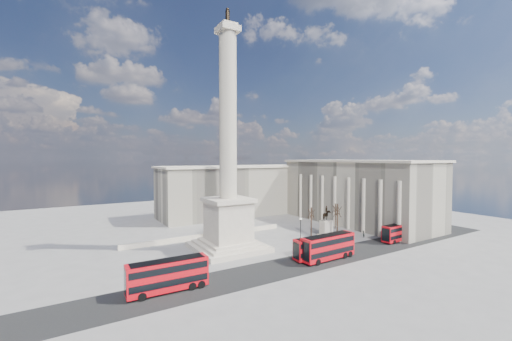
{
  "coord_description": "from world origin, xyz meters",
  "views": [
    {
      "loc": [
        -29.08,
        -53.61,
        19.16
      ],
      "look_at": [
        4.29,
        0.89,
        16.63
      ],
      "focal_mm": 22.0,
      "sensor_mm": 36.0,
      "label": 1
    }
  ],
  "objects": [
    {
      "name": "ground",
      "position": [
        0.0,
        0.0,
        0.0
      ],
      "size": [
        180.0,
        180.0,
        0.0
      ],
      "primitive_type": "plane",
      "color": "gray",
      "rests_on": "ground"
    },
    {
      "name": "asphalt_road",
      "position": [
        5.0,
        -10.0,
        0.0
      ],
      "size": [
        120.0,
        9.0,
        0.01
      ],
      "primitive_type": "cube",
      "color": "black",
      "rests_on": "ground"
    },
    {
      "name": "nelsons_column",
      "position": [
        0.0,
        5.0,
        12.92
      ],
      "size": [
        14.0,
        14.0,
        49.85
      ],
      "color": "beige",
      "rests_on": "ground"
    },
    {
      "name": "balustrade_wall",
      "position": [
        0.0,
        16.0,
        0.55
      ],
      "size": [
        40.0,
        0.6,
        1.1
      ],
      "primitive_type": "cube",
      "color": "beige",
      "rests_on": "ground"
    },
    {
      "name": "building_east",
      "position": [
        45.0,
        10.0,
        9.32
      ],
      "size": [
        19.0,
        46.0,
        18.6
      ],
      "color": "beige",
      "rests_on": "ground"
    },
    {
      "name": "building_northeast",
      "position": [
        20.0,
        40.0,
        8.32
      ],
      "size": [
        51.0,
        17.0,
        16.6
      ],
      "color": "beige",
      "rests_on": "ground"
    },
    {
      "name": "red_bus_a",
      "position": [
        -16.69,
        -9.37,
        2.42
      ],
      "size": [
        11.46,
        2.95,
        4.62
      ],
      "rotation": [
        0.0,
        0.0,
        -0.03
      ],
      "color": "red",
      "rests_on": "ground"
    },
    {
      "name": "red_bus_b",
      "position": [
        11.88,
        -9.7,
        2.19
      ],
      "size": [
        10.49,
        3.3,
        4.18
      ],
      "rotation": [
        0.0,
        0.0,
        -0.09
      ],
      "color": "red",
      "rests_on": "ground"
    },
    {
      "name": "red_bus_c",
      "position": [
        13.07,
        -10.95,
        2.48
      ],
      "size": [
        11.75,
        3.1,
        4.73
      ],
      "rotation": [
        0.0,
        0.0,
        0.03
      ],
      "color": "red",
      "rests_on": "ground"
    },
    {
      "name": "red_bus_d",
      "position": [
        36.44,
        -9.65,
        2.08
      ],
      "size": [
        9.86,
        2.72,
        3.96
      ],
      "rotation": [
        0.0,
        0.0,
        0.05
      ],
      "color": "red",
      "rests_on": "ground"
    },
    {
      "name": "victorian_lamp",
      "position": [
        15.7,
        0.43,
        3.43
      ],
      "size": [
        0.5,
        0.5,
        5.83
      ],
      "rotation": [
        0.0,
        0.0,
        0.03
      ],
      "color": "black",
      "rests_on": "ground"
    },
    {
      "name": "equestrian_statue",
      "position": [
        25.55,
        2.51,
        2.55
      ],
      "size": [
        3.52,
        2.64,
        7.46
      ],
      "color": "beige",
      "rests_on": "ground"
    },
    {
      "name": "bare_tree_near",
      "position": [
        25.37,
        -1.31,
        6.98
      ],
      "size": [
        2.03,
        2.03,
        8.86
      ],
      "rotation": [
        0.0,
        0.0,
        0.17
      ],
      "color": "#332319",
      "rests_on": "ground"
    },
    {
      "name": "bare_tree_mid",
      "position": [
        22.46,
        4.49,
        5.83
      ],
      "size": [
        1.95,
        1.95,
        7.4
      ],
      "rotation": [
        0.0,
        0.0,
        0.07
      ],
      "color": "#332319",
      "rests_on": "ground"
    },
    {
      "name": "bare_tree_far",
      "position": [
        33.46,
        7.22,
        5.67
      ],
      "size": [
        1.76,
        1.76,
        7.2
      ],
      "rotation": [
        0.0,
        0.0,
        -0.1
      ],
      "color": "#332319",
      "rests_on": "ground"
    },
    {
      "name": "pedestrian_walking",
      "position": [
        17.78,
        -5.42,
        0.89
      ],
      "size": [
        0.68,
        0.48,
        1.78
      ],
      "primitive_type": "imported",
      "rotation": [
        0.0,
        0.0,
        -0.08
      ],
      "color": "black",
      "rests_on": "ground"
    },
    {
      "name": "pedestrian_standing",
      "position": [
        32.19,
        -3.2,
        0.82
      ],
      "size": [
        0.8,
        0.62,
        1.64
      ],
      "primitive_type": "imported",
      "rotation": [
        0.0,
        0.0,
        3.14
      ],
      "color": "black",
      "rests_on": "ground"
    },
    {
      "name": "pedestrian_crossing",
      "position": [
        17.84,
        -1.22,
        0.83
      ],
      "size": [
        0.65,
        1.04,
        1.65
      ],
      "primitive_type": "imported",
      "rotation": [
        0.0,
        0.0,
        1.84
      ],
      "color": "black",
      "rests_on": "ground"
    }
  ]
}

